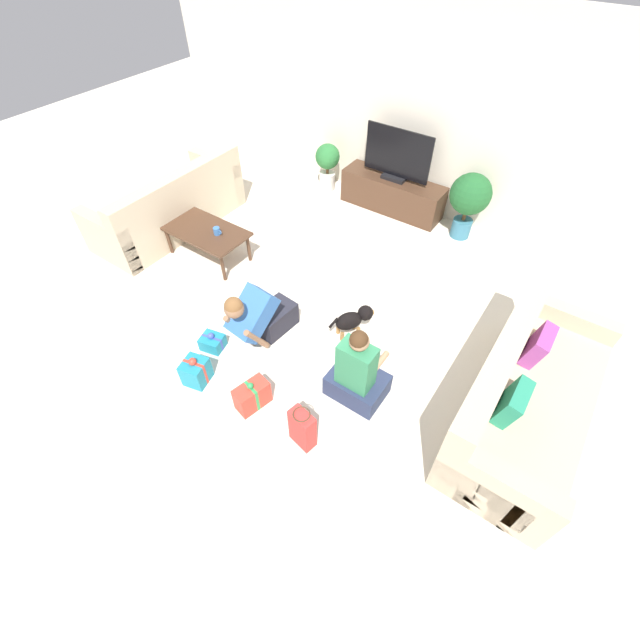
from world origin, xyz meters
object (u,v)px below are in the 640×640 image
Objects in this scene: potted_plant_back_right at (470,198)px; person_sitting at (357,374)px; coffee_table at (206,233)px; potted_plant_back_left at (327,163)px; dog at (354,319)px; person_kneeling at (260,316)px; tv at (397,158)px; sofa_right at (524,397)px; gift_bag_a at (302,428)px; mug at (217,231)px; sofa_left at (170,207)px; gift_box_a at (213,342)px; gift_box_b at (252,396)px; tv_console at (392,194)px; gift_box_c at (196,371)px.

person_sitting is at bearing -86.64° from potted_plant_back_right.
coffee_table is 1.52× the size of potted_plant_back_left.
person_kneeling is at bearing 73.00° from dog.
tv reaches higher than potted_plant_back_left.
sofa_right is at bearing -57.86° from potted_plant_back_right.
person_sitting is (-1.31, -0.62, 0.01)m from sofa_right.
tv is at bearing 107.11° from gift_bag_a.
coffee_table is 1.20× the size of potted_plant_back_right.
tv is 2.59m from mug.
sofa_left is at bearing -148.22° from potted_plant_back_right.
sofa_left reaches higher than gift_box_a.
coffee_table is 2.73m from person_sitting.
gift_box_b is 2.23m from mug.
person_sitting is (1.18, -0.04, -0.03)m from person_kneeling.
mug is at bearing 155.93° from person_kneeling.
potted_plant_back_left is at bearing -51.52° from person_sitting.
gift_bag_a is at bearing -29.25° from coffee_table.
tv_console reaches higher than coffee_table.
coffee_table is at bearing -15.22° from person_sitting.
gift_box_b is (-0.72, -0.64, -0.18)m from person_sitting.
sofa_right is at bearing -43.19° from tv.
potted_plant_back_right is 2.37m from dog.
person_sitting is at bearing 3.19° from person_kneeling.
potted_plant_back_left is 0.79× the size of potted_plant_back_right.
potted_plant_back_right is 2.55× the size of gift_box_b.
tv_console is at bearing 88.74° from gift_box_c.
gift_box_c is (-0.08, -3.77, -0.65)m from tv.
tv_console is 3.31× the size of gift_bag_a.
coffee_table is 4.04× the size of gift_box_a.
sofa_left reaches higher than coffee_table.
tv is 7.93× the size of mug.
gift_box_b is at bearing -98.55° from potted_plant_back_right.
mug is at bearing -16.80° from person_sitting.
mug is at bearing 30.94° from dog.
gift_bag_a is (0.06, -3.66, -0.36)m from potted_plant_back_right.
tv is 3.47m from gift_box_a.
mug is (-3.75, 0.13, 0.14)m from sofa_right.
potted_plant_back_left is (-1.09, -0.05, 0.18)m from tv_console.
gift_box_c is (-2.65, -1.36, -0.17)m from sofa_right.
person_sitting reaches higher than gift_box_b.
tv is (2.24, 2.11, 0.48)m from sofa_left.
dog is 1.67m from gift_box_c.
potted_plant_back_left is at bearing -177.36° from tv.
dog is (2.20, -0.07, -0.15)m from coffee_table.
dog is (0.83, -2.38, -0.58)m from tv.
gift_box_c is (-0.62, -0.10, -0.00)m from gift_box_b.
person_kneeling is at bearing 103.06° from sofa_right.
person_kneeling is at bearing 123.93° from gift_box_b.
tv_console is 4.24× the size of gift_box_b.
mug reaches higher than gift_bag_a.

